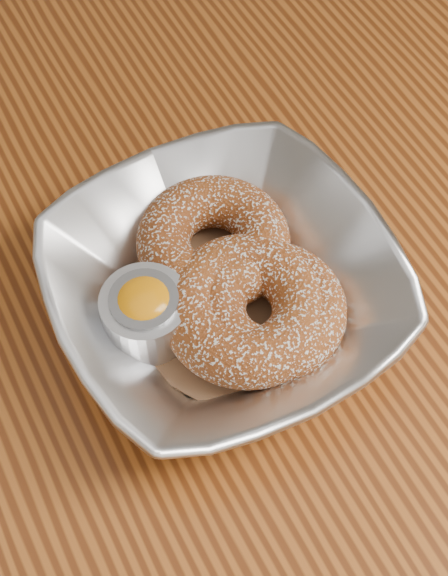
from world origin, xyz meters
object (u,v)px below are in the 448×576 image
donut_back (213,241)px  donut_extra (269,310)px  ramekin (146,312)px  serving_bowl (224,289)px  table (199,393)px  donut_front (247,309)px

donut_back → donut_extra: 0.07m
donut_back → ramekin: size_ratio=1.84×
ramekin → serving_bowl: bearing=-6.6°
table → donut_back: 0.14m
donut_front → ramekin: size_ratio=1.93×
donut_front → ramekin: (-0.06, 0.03, 0.00)m
serving_bowl → donut_back: 0.04m
donut_front → serving_bowl: bearing=104.1°
table → serving_bowl: 0.13m
table → donut_front: size_ratio=10.42×
donut_back → donut_front: 0.06m
serving_bowl → donut_extra: 0.03m
ramekin → donut_extra: bearing=-25.0°
table → ramekin: bearing=152.4°
donut_extra → ramekin: 0.08m
donut_back → donut_extra: size_ratio=1.04×
table → donut_front: 0.13m
serving_bowl → ramekin: size_ratio=3.91×
donut_extra → ramekin: bearing=155.0°
donut_front → donut_extra: 0.02m
donut_front → donut_extra: bearing=-25.2°
table → donut_extra: (0.05, -0.02, 0.13)m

